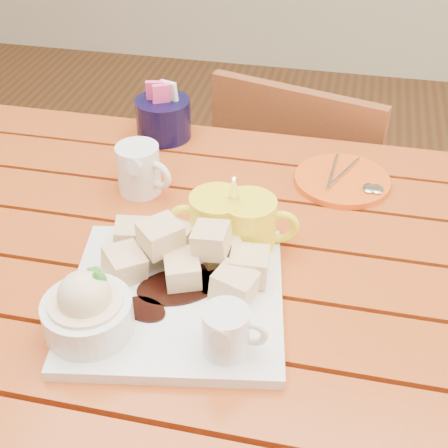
% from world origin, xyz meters
% --- Properties ---
extents(table, '(1.20, 0.79, 0.75)m').
position_xyz_m(table, '(0.00, 0.00, 0.64)').
color(table, '#A03014').
rests_on(table, ground).
extents(dessert_plate, '(0.33, 0.33, 0.11)m').
position_xyz_m(dessert_plate, '(-0.01, -0.11, 0.78)').
color(dessert_plate, white).
rests_on(dessert_plate, table).
extents(coffee_mug_left, '(0.12, 0.08, 0.14)m').
position_xyz_m(coffee_mug_left, '(0.04, 0.03, 0.80)').
color(coffee_mug_left, yellow).
rests_on(coffee_mug_left, table).
extents(coffee_mug_right, '(0.11, 0.08, 0.13)m').
position_xyz_m(coffee_mug_right, '(0.09, 0.03, 0.80)').
color(coffee_mug_right, yellow).
rests_on(coffee_mug_right, table).
extents(cream_pitcher, '(0.10, 0.09, 0.09)m').
position_xyz_m(cream_pitcher, '(-0.12, 0.15, 0.79)').
color(cream_pitcher, white).
rests_on(cream_pitcher, table).
extents(sugar_caddy, '(0.10, 0.10, 0.11)m').
position_xyz_m(sugar_caddy, '(-0.14, 0.34, 0.79)').
color(sugar_caddy, black).
rests_on(sugar_caddy, table).
extents(orange_saucer, '(0.16, 0.16, 0.02)m').
position_xyz_m(orange_saucer, '(0.21, 0.25, 0.76)').
color(orange_saucer, '#EE5714').
rests_on(orange_saucer, table).
extents(chair_far, '(0.47, 0.47, 0.80)m').
position_xyz_m(chair_far, '(0.13, 0.59, 0.45)').
color(chair_far, brown).
rests_on(chair_far, ground).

